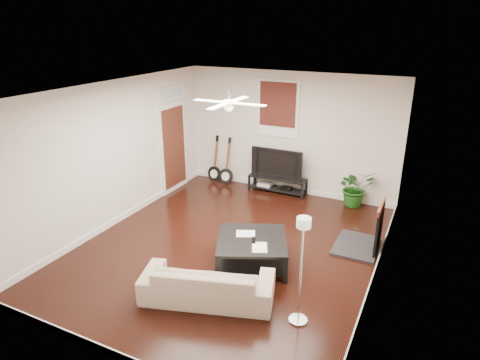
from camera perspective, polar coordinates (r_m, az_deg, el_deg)
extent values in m
cube|color=black|center=(7.67, -1.32, -9.02)|extent=(5.00, 6.00, 0.01)
cube|color=white|center=(6.73, -1.52, 12.14)|extent=(5.00, 6.00, 0.01)
cube|color=silver|center=(9.72, 6.76, 6.28)|extent=(5.00, 0.01, 2.80)
cube|color=silver|center=(4.86, -18.10, -10.07)|extent=(5.00, 0.01, 2.80)
cube|color=silver|center=(8.47, -16.66, 3.35)|extent=(0.01, 6.00, 2.80)
cube|color=silver|center=(6.40, 18.91, -2.52)|extent=(0.01, 6.00, 2.80)
cube|color=#A84D36|center=(7.34, 19.92, 0.30)|extent=(0.02, 2.20, 2.80)
cube|color=black|center=(7.72, 16.96, -5.91)|extent=(0.80, 1.10, 0.92)
cube|color=#401211|center=(9.67, 5.14, 9.61)|extent=(1.00, 0.06, 1.30)
cube|color=white|center=(9.90, -9.08, 5.53)|extent=(0.08, 1.00, 2.50)
cube|color=black|center=(9.95, 5.10, -0.63)|extent=(1.37, 0.37, 0.38)
imported|color=black|center=(9.78, 5.24, 2.39)|extent=(1.23, 0.16, 0.71)
cube|color=black|center=(7.06, 1.61, -9.65)|extent=(1.48, 1.48, 0.47)
imported|color=tan|center=(6.26, -4.43, -13.63)|extent=(2.04, 1.27, 0.56)
imported|color=#1A5117|center=(9.47, 15.41, -1.00)|extent=(0.98, 0.95, 0.83)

